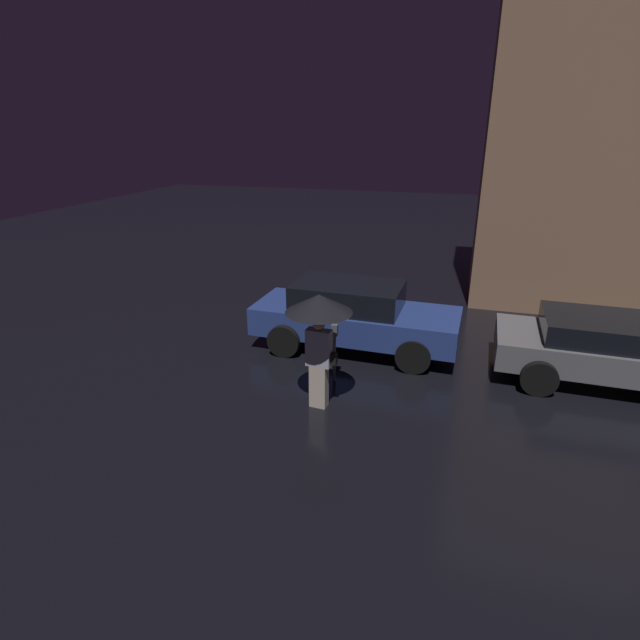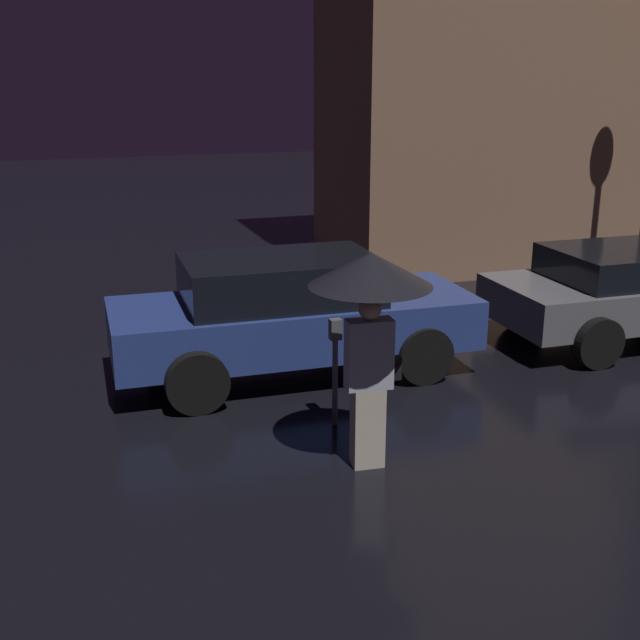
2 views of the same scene
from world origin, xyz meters
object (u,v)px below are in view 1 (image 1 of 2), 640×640
at_px(parked_car_grey, 605,348).
at_px(pedestrian_with_umbrella, 319,317).
at_px(parked_car_blue, 353,315).
at_px(parking_meter, 334,346).

height_order(parked_car_grey, pedestrian_with_umbrella, pedestrian_with_umbrella).
distance_m(parked_car_blue, parked_car_grey, 5.00).
relative_size(pedestrian_with_umbrella, parking_meter, 1.77).
distance_m(parked_car_grey, pedestrian_with_umbrella, 5.66).
distance_m(pedestrian_with_umbrella, parking_meter, 1.37).
bearing_deg(parked_car_blue, parked_car_grey, -0.23).
xyz_separation_m(parked_car_blue, pedestrian_with_umbrella, (-0.02, -2.60, 0.90)).
distance_m(parked_car_blue, pedestrian_with_umbrella, 2.75).
height_order(parked_car_blue, parked_car_grey, parked_car_blue).
relative_size(parked_car_blue, parking_meter, 3.80).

